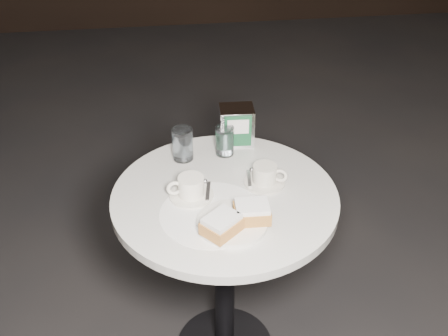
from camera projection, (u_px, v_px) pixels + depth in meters
cafe_table at (225, 243)px, 1.84m from camera, size 0.70×0.70×0.74m
sugar_spill at (212, 214)px, 1.64m from camera, size 0.37×0.37×0.00m
beignet_plate at (235, 220)px, 1.58m from camera, size 0.27×0.27×0.07m
coffee_cup_left at (191, 188)px, 1.70m from camera, size 0.15×0.15×0.07m
coffee_cup_right at (265, 176)px, 1.75m from camera, size 0.17×0.17×0.07m
water_glass_left at (183, 144)px, 1.86m from camera, size 0.09×0.09×0.11m
water_glass_right at (225, 141)px, 1.89m from camera, size 0.07×0.07×0.10m
napkin_dispenser at (237, 125)px, 1.93m from camera, size 0.12×0.10×0.14m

